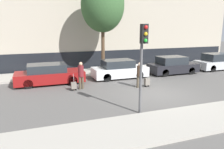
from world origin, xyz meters
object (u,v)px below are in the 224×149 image
(parked_car_3, at_px, (217,62))
(bare_tree_near_crossing, at_px, (103,6))
(parked_car_1, at_px, (119,70))
(traffic_light, at_px, (143,52))
(pedestrian_right, at_px, (139,73))
(trolley_right, at_px, (147,82))
(parked_bicycle, at_px, (119,66))
(parked_car_2, at_px, (172,66))
(parked_car_0, at_px, (49,74))
(trolley_left, at_px, (74,86))
(pedestrian_left, at_px, (81,74))

(parked_car_3, xyz_separation_m, bare_tree_near_crossing, (-10.35, 1.76, 4.77))
(parked_car_1, relative_size, traffic_light, 1.04)
(parked_car_1, bearing_deg, parked_car_3, 0.75)
(pedestrian_right, bearing_deg, trolley_right, 179.93)
(parked_bicycle, bearing_deg, pedestrian_right, -97.25)
(parked_car_1, xyz_separation_m, bare_tree_near_crossing, (-0.69, 1.89, 4.79))
(parked_bicycle, relative_size, bare_tree_near_crossing, 0.24)
(parked_car_2, xyz_separation_m, bare_tree_near_crossing, (-5.44, 1.91, 4.78))
(parked_car_0, bearing_deg, trolley_right, -26.71)
(parked_car_3, height_order, trolley_left, parked_car_3)
(trolley_left, bearing_deg, traffic_light, -64.88)
(parked_car_0, height_order, pedestrian_right, pedestrian_right)
(parked_car_0, height_order, traffic_light, traffic_light)
(parked_car_2, height_order, bare_tree_near_crossing, bare_tree_near_crossing)
(parked_car_2, relative_size, pedestrian_left, 2.35)
(trolley_right, bearing_deg, pedestrian_right, 176.72)
(pedestrian_left, height_order, trolley_left, pedestrian_left)
(parked_car_3, height_order, trolley_right, parked_car_3)
(pedestrian_left, distance_m, pedestrian_right, 3.70)
(parked_car_1, bearing_deg, trolley_left, -150.60)
(trolley_right, height_order, parked_bicycle, trolley_right)
(pedestrian_right, bearing_deg, trolley_left, -6.75)
(traffic_light, height_order, bare_tree_near_crossing, bare_tree_near_crossing)
(trolley_left, bearing_deg, parked_car_2, 14.08)
(bare_tree_near_crossing, bearing_deg, pedestrian_right, -79.09)
(parked_car_2, relative_size, pedestrian_right, 2.47)
(pedestrian_left, relative_size, trolley_right, 1.54)
(parked_bicycle, bearing_deg, trolley_right, -91.14)
(pedestrian_left, xyz_separation_m, traffic_light, (1.68, -4.88, 1.84))
(trolley_right, bearing_deg, parked_car_3, 18.99)
(parked_car_1, distance_m, trolley_left, 4.45)
(parked_car_3, relative_size, pedestrian_right, 2.52)
(pedestrian_right, xyz_separation_m, trolley_right, (0.55, -0.03, -0.58))
(bare_tree_near_crossing, bearing_deg, parked_bicycle, 12.04)
(parked_car_3, distance_m, bare_tree_near_crossing, 11.53)
(parked_car_3, distance_m, trolley_left, 13.73)
(pedestrian_left, bearing_deg, parked_car_1, 9.51)
(parked_car_1, bearing_deg, pedestrian_right, -85.35)
(parked_car_1, xyz_separation_m, trolley_left, (-3.86, -2.18, -0.34))
(parked_car_3, distance_m, pedestrian_right, 9.90)
(parked_car_0, bearing_deg, bare_tree_near_crossing, 22.48)
(parked_car_3, relative_size, parked_bicycle, 2.32)
(parked_car_0, height_order, trolley_right, parked_car_0)
(traffic_light, bearing_deg, pedestrian_right, 64.33)
(traffic_light, bearing_deg, trolley_left, 115.12)
(parked_car_1, height_order, parked_car_2, parked_car_2)
(parked_car_1, height_order, trolley_left, parked_car_1)
(pedestrian_right, height_order, trolley_right, pedestrian_right)
(parked_car_2, distance_m, traffic_light, 9.63)
(parked_car_3, distance_m, trolley_right, 9.40)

